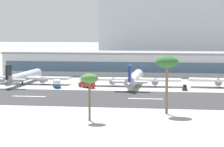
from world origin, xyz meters
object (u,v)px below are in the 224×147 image
Objects in this scene: terminal_building at (143,64)px; service_baggage_tug_0 at (185,88)px; airliner_black_tail_gate_0 at (23,77)px; service_box_truck_1 at (57,83)px; airliner_navy_tail_gate_1 at (134,79)px; palm_tree_2 at (89,80)px; service_fuel_truck_2 at (87,83)px; palm_tree_1 at (167,63)px; distant_hotel_block at (180,28)px.

service_baggage_tug_0 is (22.02, -62.19, -4.93)m from terminal_building.
airliner_black_tail_gate_0 is 20.92m from service_box_truck_1.
palm_tree_2 is at bearing 176.81° from airliner_navy_tail_gate_1.
airliner_navy_tail_gate_1 is 80.01m from palm_tree_2.
palm_tree_2 is (-23.74, -69.41, 9.58)m from service_baggage_tug_0.
terminal_building is at bearing 118.84° from service_fuel_truck_2.
palm_tree_1 reaches higher than airliner_black_tail_gate_0.
service_baggage_tug_0 is at bearing -88.34° from distant_hotel_block.
service_baggage_tug_0 is at bearing -117.17° from airliner_navy_tail_gate_1.
service_fuel_truck_2 is 0.64× the size of palm_tree_2.
service_fuel_truck_2 is (-39.21, 3.20, 0.98)m from service_baggage_tug_0.
palm_tree_1 is (0.84, -241.29, -9.81)m from distant_hotel_block.
airliner_black_tail_gate_0 is (-63.66, -173.64, -20.92)m from distant_hotel_block.
palm_tree_1 reaches higher than service_baggage_tug_0.
terminal_building is at bearing -46.73° from service_box_truck_1.
terminal_building is 67.71m from service_box_truck_1.
service_fuel_truck_2 is at bearing -105.90° from airliner_black_tail_gate_0.
airliner_black_tail_gate_0 is 5.79× the size of service_fuel_truck_2.
palm_tree_1 is (64.50, -67.65, 11.12)m from airliner_black_tail_gate_0.
airliner_navy_tail_gate_1 is at bearing -88.67° from terminal_building.
service_fuel_truck_2 reaches higher than service_box_truck_1.
palm_tree_1 is at bearing -136.04° from airliner_black_tail_gate_0.
service_fuel_truck_2 is (-17.18, -58.99, -3.94)m from terminal_building.
airliner_black_tail_gate_0 is 48.24m from airliner_navy_tail_gate_1.
terminal_building is 66.16m from service_baggage_tug_0.
terminal_building is 125.74m from distant_hotel_block.
palm_tree_1 reaches higher than service_fuel_truck_2.
service_baggage_tug_0 is 73.98m from palm_tree_2.
service_baggage_tug_0 is (5.37, -185.52, -22.90)m from distant_hotel_block.
airliner_black_tail_gate_0 is at bearing -133.05° from terminal_building.
distant_hotel_block is at bearing 90.20° from palm_tree_1.
service_baggage_tug_0 is at bearing -70.50° from terminal_building.
palm_tree_2 reaches higher than service_box_truck_1.
palm_tree_2 reaches higher than terminal_building.
terminal_building reaches higher than service_box_truck_1.
palm_tree_2 is (-1.71, -131.61, 4.66)m from terminal_building.
airliner_black_tail_gate_0 is 0.95× the size of airliner_navy_tail_gate_1.
airliner_black_tail_gate_0 is 31.08m from service_fuel_truck_2.
distant_hotel_block is at bearing -35.18° from service_box_truck_1.
distant_hotel_block is (16.65, 123.33, 17.97)m from terminal_building.
airliner_black_tail_gate_0 is at bearing 86.90° from airliner_navy_tail_gate_1.
palm_tree_1 is (34.68, -58.97, 12.11)m from service_fuel_truck_2.
palm_tree_2 is at bearing -144.60° from palm_tree_1.
service_baggage_tug_0 is at bearing 40.41° from service_fuel_truck_2.
airliner_navy_tail_gate_1 is at bearing -95.03° from distant_hotel_block.
service_box_truck_1 is 0.40× the size of palm_tree_1.
terminal_building is 61.57m from service_fuel_truck_2.
airliner_navy_tail_gate_1 is at bearing -94.68° from service_box_truck_1.
distant_hotel_block is 191.21m from service_box_truck_1.
terminal_building is 119.53m from palm_tree_1.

